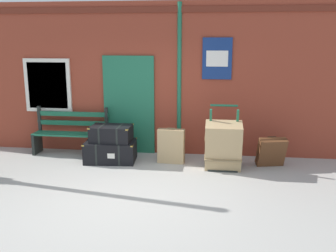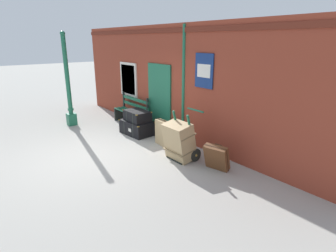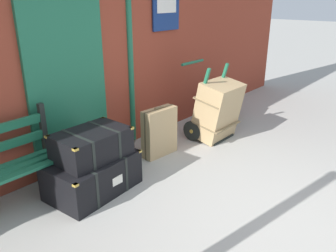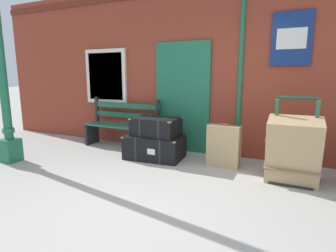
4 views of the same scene
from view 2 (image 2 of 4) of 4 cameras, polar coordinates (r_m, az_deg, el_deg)
The scene contains 10 objects.
ground_plane at distance 7.24m, azimuth -14.95°, elevation -5.85°, with size 60.00×60.00×0.00m, color #A3A099.
brick_facade at distance 8.13m, azimuth 1.19°, elevation 8.99°, with size 10.40×0.35×3.20m.
lamp_post at distance 9.75m, azimuth -19.76°, elevation 6.76°, with size 0.28×0.28×3.04m.
platform_bench at distance 9.49m, azimuth -7.48°, elevation 2.95°, with size 1.60×0.43×1.01m.
steamer_trunk_base at distance 8.54m, azimuth -6.40°, elevation -0.28°, with size 1.06×0.73×0.43m.
steamer_trunk_middle at distance 8.42m, azimuth -6.35°, elevation 2.09°, with size 0.81×0.55×0.33m.
porters_trolley at distance 6.77m, azimuth 3.44°, elevation -4.43°, with size 0.71×0.68×1.18m.
large_brown_trunk at distance 6.59m, azimuth 2.31°, elevation -3.14°, with size 0.70×0.59×0.95m.
suitcase_charcoal at distance 6.23m, azimuth 9.96°, elevation -6.38°, with size 0.59×0.46×0.60m.
suitcase_umber at distance 7.56m, azimuth -1.04°, elevation -1.43°, with size 0.55×0.23×0.73m.
Camera 2 is at (6.20, -2.51, 2.77)m, focal length 29.62 mm.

